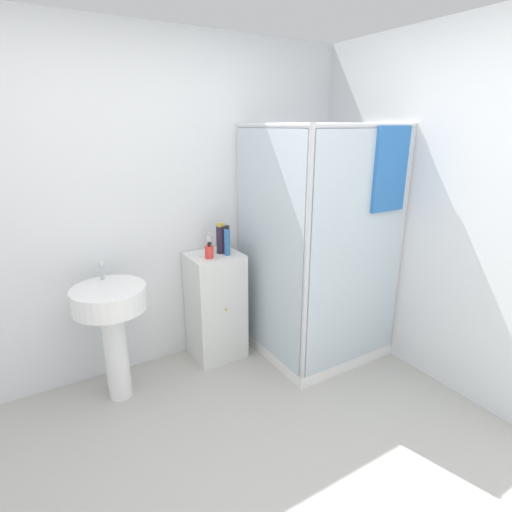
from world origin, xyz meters
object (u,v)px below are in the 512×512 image
(sink, at_px, (112,317))
(shampoo_bottle_tall_black, at_px, (221,239))
(shampoo_bottle_blue, at_px, (227,241))
(lotion_bottle_white, at_px, (210,244))
(soap_dispenser, at_px, (209,252))

(sink, height_order, shampoo_bottle_tall_black, shampoo_bottle_tall_black)
(sink, distance_m, shampoo_bottle_blue, 0.99)
(lotion_bottle_white, bearing_deg, sink, -165.46)
(shampoo_bottle_blue, relative_size, lotion_bottle_white, 1.48)
(soap_dispenser, bearing_deg, lotion_bottle_white, 62.97)
(soap_dispenser, bearing_deg, sink, -174.52)
(shampoo_bottle_tall_black, height_order, shampoo_bottle_blue, shampoo_bottle_tall_black)
(sink, bearing_deg, shampoo_bottle_blue, 4.31)
(soap_dispenser, height_order, shampoo_bottle_blue, shampoo_bottle_blue)
(shampoo_bottle_blue, bearing_deg, lotion_bottle_white, 117.74)
(soap_dispenser, height_order, shampoo_bottle_tall_black, shampoo_bottle_tall_black)
(soap_dispenser, relative_size, lotion_bottle_white, 0.81)
(shampoo_bottle_tall_black, bearing_deg, sink, -170.82)
(soap_dispenser, relative_size, shampoo_bottle_blue, 0.55)
(sink, height_order, shampoo_bottle_blue, shampoo_bottle_blue)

